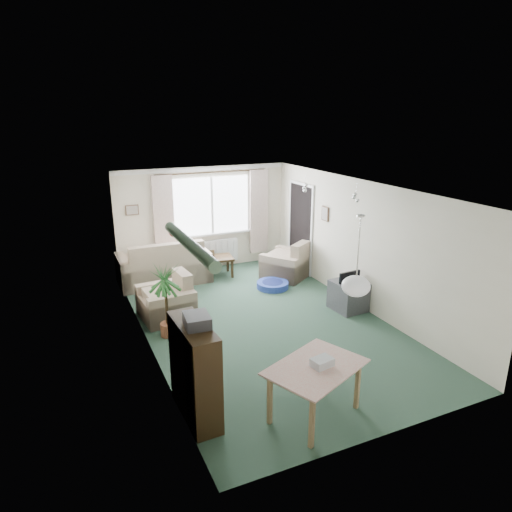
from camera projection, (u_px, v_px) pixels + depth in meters
name	position (u px, v px, depth m)	size (l,w,h in m)	color
ground	(263.00, 322.00, 8.08)	(6.50, 6.50, 0.00)	#2B4838
window	(212.00, 205.00, 10.51)	(1.80, 0.03, 1.30)	white
curtain_rod	(212.00, 172.00, 10.20)	(2.60, 0.03, 0.03)	black
curtain_left	(164.00, 221.00, 10.04)	(0.45, 0.08, 2.00)	beige
curtain_right	(259.00, 212.00, 10.94)	(0.45, 0.08, 2.00)	beige
radiator	(214.00, 251.00, 10.80)	(1.20, 0.10, 0.55)	white
doorway	(301.00, 229.00, 10.46)	(0.03, 0.95, 2.00)	black
pendant_lamp	(356.00, 286.00, 5.71)	(0.36, 0.36, 0.36)	white
tinsel_garland	(189.00, 244.00, 4.63)	(1.60, 1.60, 0.12)	#196626
bauble_cluster_a	(305.00, 185.00, 8.70)	(0.20, 0.20, 0.20)	silver
bauble_cluster_b	(356.00, 194.00, 7.77)	(0.20, 0.20, 0.20)	silver
wall_picture_back	(132.00, 210.00, 9.78)	(0.28, 0.03, 0.22)	brown
wall_picture_right	(325.00, 214.00, 9.43)	(0.03, 0.24, 0.30)	brown
sofa	(163.00, 261.00, 9.89)	(1.93, 1.02, 0.96)	beige
armchair_corner	(286.00, 259.00, 10.20)	(0.93, 0.88, 0.84)	beige
armchair_left	(166.00, 296.00, 8.16)	(0.92, 0.87, 0.82)	#C3AB93
coffee_table	(211.00, 267.00, 10.28)	(0.98, 0.55, 0.44)	black
photo_frame	(212.00, 253.00, 10.24)	(0.12, 0.02, 0.16)	brown
bookshelf	(195.00, 371.00, 5.44)	(0.33, 1.00, 1.22)	black
hifi_box	(197.00, 320.00, 5.21)	(0.28, 0.35, 0.14)	#36353A
houseplant	(166.00, 301.00, 7.41)	(0.53, 0.53, 1.23)	#1E592A
dining_table	(315.00, 392.00, 5.51)	(1.06, 0.71, 0.66)	#997853
gift_box	(322.00, 363.00, 5.40)	(0.25, 0.18, 0.12)	silver
tv_cube	(348.00, 296.00, 8.54)	(0.55, 0.60, 0.55)	#323236
pet_bed	(273.00, 285.00, 9.64)	(0.67, 0.67, 0.13)	navy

